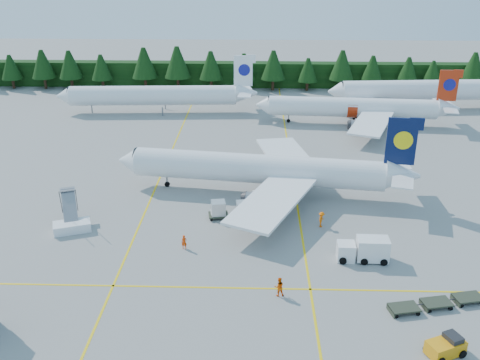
{
  "coord_description": "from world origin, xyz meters",
  "views": [
    {
      "loc": [
        0.31,
        -51.25,
        31.26
      ],
      "look_at": [
        -1.68,
        13.6,
        3.5
      ],
      "focal_mm": 40.0,
      "sensor_mm": 36.0,
      "label": 1
    }
  ],
  "objects_px": {
    "airliner_navy": "(252,169)",
    "service_truck": "(363,249)",
    "airliner_red": "(349,108)",
    "airstairs": "(72,223)",
    "baggage_tug": "(446,346)"
  },
  "relations": [
    {
      "from": "airliner_red",
      "to": "service_truck",
      "type": "distance_m",
      "value": 51.04
    },
    {
      "from": "airliner_red",
      "to": "service_truck",
      "type": "relative_size",
      "value": 6.8
    },
    {
      "from": "airliner_navy",
      "to": "service_truck",
      "type": "distance_m",
      "value": 21.56
    },
    {
      "from": "service_truck",
      "to": "baggage_tug",
      "type": "xyz_separation_m",
      "value": [
        4.3,
        -14.89,
        -0.49
      ]
    },
    {
      "from": "service_truck",
      "to": "airliner_navy",
      "type": "bearing_deg",
      "value": 126.59
    },
    {
      "from": "airliner_navy",
      "to": "baggage_tug",
      "type": "height_order",
      "value": "airliner_navy"
    },
    {
      "from": "airliner_red",
      "to": "airstairs",
      "type": "xyz_separation_m",
      "value": [
        -40.31,
        -44.7,
        -2.47
      ]
    },
    {
      "from": "baggage_tug",
      "to": "airliner_navy",
      "type": "bearing_deg",
      "value": 92.72
    },
    {
      "from": "airliner_navy",
      "to": "baggage_tug",
      "type": "xyz_separation_m",
      "value": [
        16.59,
        -32.47,
        -2.74
      ]
    },
    {
      "from": "airliner_navy",
      "to": "airstairs",
      "type": "relative_size",
      "value": 6.14
    },
    {
      "from": "airliner_navy",
      "to": "service_truck",
      "type": "xyz_separation_m",
      "value": [
        12.28,
        -17.58,
        -2.24
      ]
    },
    {
      "from": "airliner_red",
      "to": "baggage_tug",
      "type": "height_order",
      "value": "airliner_red"
    },
    {
      "from": "airliner_red",
      "to": "service_truck",
      "type": "height_order",
      "value": "airliner_red"
    },
    {
      "from": "baggage_tug",
      "to": "service_truck",
      "type": "bearing_deg",
      "value": 81.77
    },
    {
      "from": "airliner_navy",
      "to": "service_truck",
      "type": "relative_size",
      "value": 7.28
    }
  ]
}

